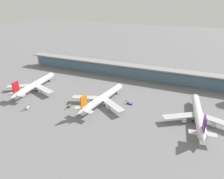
{
  "coord_description": "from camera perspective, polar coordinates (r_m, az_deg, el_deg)",
  "views": [
    {
      "loc": [
        65.57,
        -133.17,
        81.5
      ],
      "look_at": [
        0.0,
        18.42,
        8.18
      ],
      "focal_mm": 32.59,
      "sensor_mm": 36.0,
      "label": 1
    }
  ],
  "objects": [
    {
      "name": "safety_cone_charlie",
      "position": [
        190.42,
        -22.04,
        -3.19
      ],
      "size": [
        0.62,
        0.62,
        0.7
      ],
      "color": "orange",
      "rests_on": "ground"
    },
    {
      "name": "safety_cone_alpha",
      "position": [
        185.51,
        -22.14,
        -3.93
      ],
      "size": [
        0.62,
        0.62,
        0.7
      ],
      "color": "orange",
      "rests_on": "ground"
    },
    {
      "name": "service_truck_under_wing_white",
      "position": [
        179.58,
        -22.67,
        -4.78
      ],
      "size": [
        2.64,
        6.93,
        2.7
      ],
      "color": "silver",
      "rests_on": "ground"
    },
    {
      "name": "service_truck_by_tail_blue",
      "position": [
        173.38,
        4.93,
        -3.9
      ],
      "size": [
        6.87,
        2.2,
        2.7
      ],
      "color": "#234C9E",
      "rests_on": "ground"
    },
    {
      "name": "service_truck_mid_apron_olive",
      "position": [
        172.51,
        -11.95,
        -4.52
      ],
      "size": [
        3.61,
        6.85,
        2.7
      ],
      "color": "olive",
      "rests_on": "ground"
    },
    {
      "name": "ground_plane",
      "position": [
        169.34,
        -2.48,
        -4.86
      ],
      "size": [
        1200.0,
        1200.0,
        0.0
      ],
      "primitive_type": "plane",
      "color": "slate"
    },
    {
      "name": "airliner_left_stand",
      "position": [
        210.85,
        -20.9,
        1.19
      ],
      "size": [
        51.09,
        66.81,
        17.79
      ],
      "color": "white",
      "rests_on": "ground"
    },
    {
      "name": "safety_cone_bravo",
      "position": [
        206.62,
        -26.37,
        -1.85
      ],
      "size": [
        0.62,
        0.62,
        0.7
      ],
      "color": "orange",
      "rests_on": "ground"
    },
    {
      "name": "terminal_building",
      "position": [
        230.38,
        5.62,
        5.18
      ],
      "size": [
        269.34,
        12.8,
        15.2
      ],
      "color": "#9E998E",
      "rests_on": "ground"
    },
    {
      "name": "airliner_right_stand",
      "position": [
        159.96,
        23.09,
        -6.51
      ],
      "size": [
        50.98,
        66.77,
        17.79
      ],
      "color": "white",
      "rests_on": "ground"
    },
    {
      "name": "airliner_centre_stand",
      "position": [
        170.81,
        -2.8,
        -2.47
      ],
      "size": [
        50.87,
        66.72,
        17.79
      ],
      "color": "white",
      "rests_on": "ground"
    }
  ]
}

